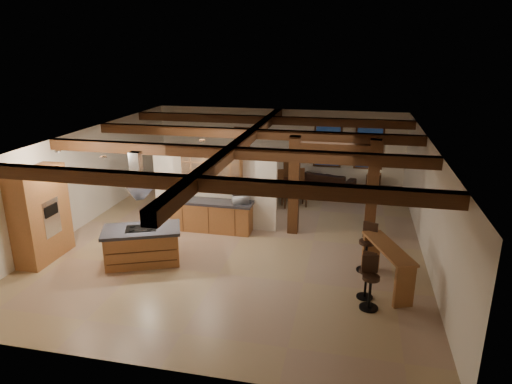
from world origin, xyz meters
TOP-DOWN VIEW (x-y plane):
  - ground at (0.00, 0.00)m, footprint 12.00×12.00m
  - room_walls at (0.00, 0.00)m, footprint 12.00×12.00m
  - ceiling_beams at (0.00, 0.00)m, footprint 10.00×12.00m
  - timber_posts at (2.50, 0.50)m, footprint 2.50×0.30m
  - partition_wall at (-1.00, 0.50)m, footprint 3.80×0.18m
  - pantry_cabinet at (-4.67, -2.60)m, footprint 0.67×1.60m
  - back_counter at (-1.00, 0.11)m, footprint 2.50×0.66m
  - upper_display_cabinet at (-1.00, 0.31)m, footprint 1.80×0.36m
  - range_hood at (-2.06, -2.31)m, footprint 1.10×1.10m
  - back_windows at (2.80, 5.93)m, footprint 2.70×0.07m
  - framed_art at (-1.50, 5.94)m, footprint 0.65×0.05m
  - recessed_cans at (-2.53, -1.93)m, footprint 3.16×2.46m
  - kitchen_island at (-2.06, -2.31)m, footprint 2.16×1.68m
  - dining_table at (0.30, 3.23)m, footprint 2.14×1.44m
  - sofa at (2.07, 5.14)m, footprint 2.27×1.34m
  - microwave at (-0.10, 0.11)m, footprint 0.57×0.48m
  - bar_counter at (3.93, -2.26)m, footprint 1.16×1.96m
  - side_table at (3.84, 5.42)m, footprint 0.58×0.58m
  - table_lamp at (3.84, 5.42)m, footprint 0.25×0.25m
  - bar_stool_a at (3.54, -3.24)m, footprint 0.41×0.42m
  - bar_stool_b at (3.48, -2.81)m, footprint 0.38×0.40m
  - bar_stool_c at (3.50, -1.52)m, footprint 0.45×0.47m
  - dining_chairs at (0.30, 3.23)m, footprint 2.60×2.60m

SIDE VIEW (x-z plane):
  - ground at x=0.00m, z-range 0.00..0.00m
  - side_table at x=3.84m, z-range 0.00..0.61m
  - sofa at x=2.07m, z-range 0.00..0.62m
  - dining_table at x=0.30m, z-range 0.00..0.69m
  - back_counter at x=-1.00m, z-range 0.01..0.95m
  - kitchen_island at x=-2.06m, z-range 0.00..0.96m
  - bar_stool_b at x=3.48m, z-range 0.01..1.05m
  - bar_stool_a at x=3.54m, z-range 0.01..1.16m
  - bar_stool_c at x=3.50m, z-range 0.01..1.23m
  - dining_chairs at x=0.30m, z-range 0.01..1.30m
  - bar_counter at x=3.93m, z-range 0.18..1.18m
  - table_lamp at x=3.84m, z-range 0.67..0.97m
  - microwave at x=-0.10m, z-range 0.94..1.21m
  - partition_wall at x=-1.00m, z-range 0.00..2.20m
  - pantry_cabinet at x=-4.67m, z-range 0.00..2.40m
  - back_windows at x=2.80m, z-range 0.65..2.35m
  - framed_art at x=-1.50m, z-range 1.27..2.12m
  - timber_posts at x=2.50m, z-range 0.31..3.21m
  - room_walls at x=0.00m, z-range -4.22..7.78m
  - range_hood at x=-2.06m, z-range 1.08..2.48m
  - upper_display_cabinet at x=-1.00m, z-range 1.37..2.33m
  - ceiling_beams at x=0.00m, z-range 2.62..2.90m
  - recessed_cans at x=-2.53m, z-range 2.85..2.89m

